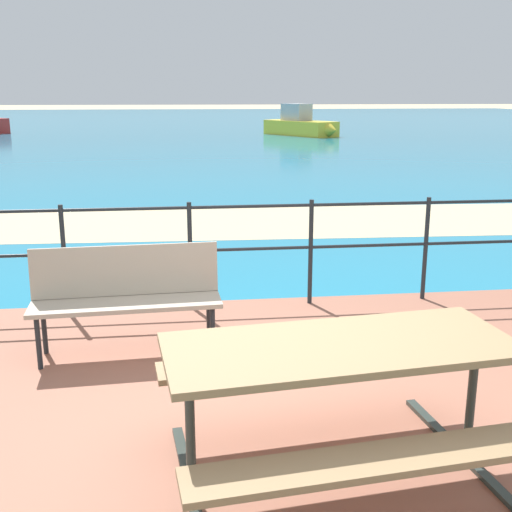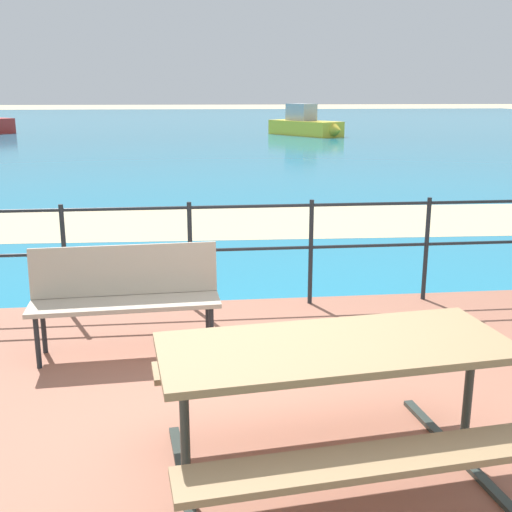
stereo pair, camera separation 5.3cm
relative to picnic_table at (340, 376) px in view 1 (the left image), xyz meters
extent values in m
plane|color=tan|center=(-0.13, 0.52, -0.67)|extent=(240.00, 240.00, 0.00)
cube|color=#935B47|center=(-0.13, 0.52, -0.64)|extent=(6.40, 5.20, 0.06)
cube|color=teal|center=(-0.13, 40.52, -0.67)|extent=(90.00, 90.00, 0.01)
cube|color=tan|center=(-0.13, 7.39, -0.66)|extent=(54.07, 4.91, 0.01)
cube|color=#8C704C|center=(0.00, 0.00, 0.16)|extent=(1.89, 0.94, 0.04)
cube|color=#8C704C|center=(0.06, -0.56, -0.15)|extent=(1.84, 0.46, 0.04)
cube|color=#8C704C|center=(-0.06, 0.56, -0.15)|extent=(1.84, 0.46, 0.04)
cylinder|color=#2D3833|center=(-0.79, -0.09, -0.22)|extent=(0.06, 0.06, 0.78)
cube|color=#2D3833|center=(-0.79, -0.09, -0.60)|extent=(0.21, 1.38, 0.03)
cylinder|color=#2D3833|center=(0.79, 0.09, -0.22)|extent=(0.06, 0.06, 0.78)
cube|color=#2D3833|center=(0.79, 0.09, -0.60)|extent=(0.21, 1.38, 0.03)
cube|color=tan|center=(-1.25, 1.85, -0.18)|extent=(1.51, 0.48, 0.04)
cube|color=tan|center=(-1.26, 2.03, 0.05)|extent=(1.49, 0.14, 0.41)
cylinder|color=#1E2328|center=(-1.90, 1.66, -0.39)|extent=(0.04, 0.04, 0.43)
cylinder|color=#1E2328|center=(-1.92, 1.96, -0.39)|extent=(0.04, 0.04, 0.43)
cylinder|color=#1E2328|center=(-0.58, 1.73, -0.39)|extent=(0.04, 0.04, 0.43)
cylinder|color=#1E2328|center=(-0.59, 2.03, -0.39)|extent=(0.04, 0.04, 0.43)
cylinder|color=#1E2328|center=(-1.90, 2.94, -0.09)|extent=(0.04, 0.04, 1.05)
cylinder|color=#1E2328|center=(-0.72, 2.94, -0.09)|extent=(0.04, 0.04, 1.05)
cylinder|color=#1E2328|center=(0.46, 2.94, -0.09)|extent=(0.04, 0.04, 1.05)
cylinder|color=#1E2328|center=(1.64, 2.94, -0.09)|extent=(0.04, 0.04, 1.05)
cylinder|color=#1E2328|center=(-0.13, 2.94, 0.39)|extent=(5.90, 0.03, 0.03)
cylinder|color=#1E2328|center=(-0.13, 2.94, -0.03)|extent=(5.90, 0.03, 0.03)
cube|color=yellow|center=(5.41, 29.25, -0.29)|extent=(3.41, 4.35, 0.74)
cube|color=#A5A8AD|center=(5.25, 29.52, 0.50)|extent=(1.53, 1.70, 0.84)
cone|color=yellow|center=(6.61, 27.24, -0.29)|extent=(0.83, 0.77, 0.67)
camera|label=1|loc=(-0.80, -2.94, 1.43)|focal=44.04mm
camera|label=2|loc=(-0.75, -2.95, 1.43)|focal=44.04mm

